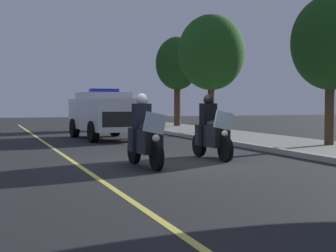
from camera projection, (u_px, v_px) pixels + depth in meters
The scene contains 9 objects.
ground_plane at pixel (176, 164), 13.20m from camera, with size 80.00×80.00×0.00m, color black.
curb_strip at pixel (307, 155), 14.41m from camera, with size 48.00×0.24×0.15m, color #9E9B93.
lane_stripe_center at pixel (81, 167), 12.43m from camera, with size 48.00×0.12×0.01m, color #E0D14C.
police_motorcycle_lead_left at pixel (145, 137), 12.48m from camera, with size 2.14×0.61×1.72m.
police_motorcycle_lead_right at pixel (211, 133), 14.21m from camera, with size 2.14×0.61×1.72m.
police_suv at pixel (105, 113), 21.74m from camera, with size 5.02×2.33×2.05m.
tree_mid_block at pixel (330, 43), 17.53m from camera, with size 2.59×2.59×4.91m.
tree_far_back at pixel (211, 53), 24.64m from camera, with size 3.09×3.09×5.43m.
tree_behind_suv at pixel (177, 64), 31.41m from camera, with size 2.55×2.55×5.22m.
Camera 1 is at (12.36, -4.46, 1.53)m, focal length 57.28 mm.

